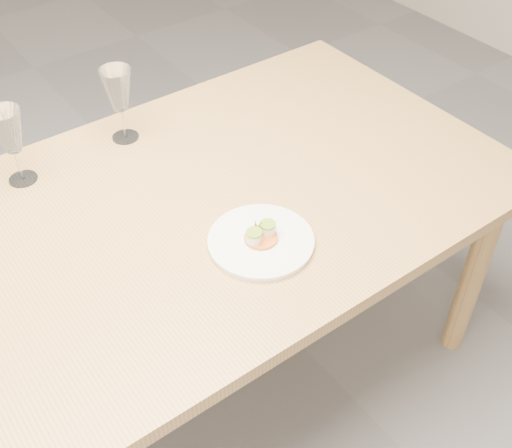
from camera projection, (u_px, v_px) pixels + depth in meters
ground at (117, 427)px, 2.01m from camera, size 7.00×7.00×0.00m
dining_table at (76, 279)px, 1.55m from camera, size 2.40×1.00×0.75m
dinner_plate at (261, 240)px, 1.54m from camera, size 0.26×0.26×0.07m
wine_glass_2 at (9, 133)px, 1.62m from camera, size 0.09×0.09×0.22m
wine_glass_3 at (118, 91)px, 1.77m from camera, size 0.09×0.09×0.22m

